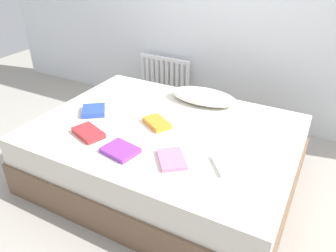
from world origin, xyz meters
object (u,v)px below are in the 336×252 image
object	(u,v)px
pillow	(203,96)
textbook_purple	(120,150)
textbook_red	(88,133)
textbook_orange	(157,123)
bed	(165,154)
textbook_white	(229,165)
radiator	(165,79)
textbook_blue	(94,111)
textbook_pink	(172,159)

from	to	relation	value
pillow	textbook_purple	xyz separation A→B (m)	(-0.19, -0.99, -0.04)
textbook_red	textbook_purple	bearing A→B (deg)	8.00
textbook_orange	textbook_purple	world-z (taller)	textbook_orange
textbook_orange	textbook_red	bearing A→B (deg)	-104.12
bed	textbook_white	size ratio (longest dim) A/B	9.35
radiator	textbook_red	xyz separation A→B (m)	(0.23, -1.58, 0.18)
textbook_red	textbook_blue	bearing A→B (deg)	143.46
radiator	textbook_red	world-z (taller)	radiator
textbook_orange	bed	bearing A→B (deg)	38.47
textbook_white	bed	bearing A→B (deg)	-151.26
bed	textbook_white	distance (m)	0.70
pillow	textbook_blue	world-z (taller)	pillow
textbook_blue	textbook_pink	bearing A→B (deg)	34.81
pillow	textbook_orange	world-z (taller)	pillow
textbook_pink	textbook_white	bearing A→B (deg)	70.59
pillow	textbook_purple	distance (m)	1.01
textbook_pink	pillow	bearing A→B (deg)	151.53
textbook_white	textbook_purple	xyz separation A→B (m)	(-0.70, -0.20, 0.01)
textbook_blue	textbook_purple	bearing A→B (deg)	18.28
radiator	textbook_purple	size ratio (longest dim) A/B	2.74
textbook_red	textbook_purple	xyz separation A→B (m)	(0.34, -0.07, -0.00)
bed	pillow	size ratio (longest dim) A/B	3.36
textbook_pink	textbook_blue	bearing A→B (deg)	-146.79
textbook_white	textbook_blue	bearing A→B (deg)	-136.60
textbook_purple	textbook_orange	bearing A→B (deg)	96.68
textbook_blue	textbook_red	world-z (taller)	same
radiator	textbook_purple	world-z (taller)	radiator
pillow	textbook_white	distance (m)	0.94
radiator	pillow	bearing A→B (deg)	-41.21
pillow	textbook_purple	size ratio (longest dim) A/B	2.61
radiator	textbook_red	distance (m)	1.60
textbook_red	textbook_white	size ratio (longest dim) A/B	1.15
textbook_red	textbook_white	world-z (taller)	textbook_red
bed	textbook_orange	bearing A→B (deg)	-172.54
textbook_blue	textbook_white	distance (m)	1.24
textbook_red	textbook_purple	size ratio (longest dim) A/B	1.08
textbook_orange	textbook_pink	size ratio (longest dim) A/B	0.96
radiator	pillow	world-z (taller)	pillow
radiator	textbook_pink	distance (m)	1.82
radiator	textbook_orange	bearing A→B (deg)	-63.82
textbook_blue	textbook_white	world-z (taller)	textbook_blue
radiator	textbook_pink	size ratio (longest dim) A/B	2.65
pillow	textbook_pink	world-z (taller)	pillow
textbook_red	radiator	bearing A→B (deg)	118.31
textbook_orange	radiator	bearing A→B (deg)	147.20
bed	textbook_pink	world-z (taller)	textbook_pink
pillow	textbook_red	world-z (taller)	pillow
radiator	textbook_orange	world-z (taller)	radiator
textbook_blue	textbook_pink	world-z (taller)	textbook_blue
textbook_white	pillow	bearing A→B (deg)	174.09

